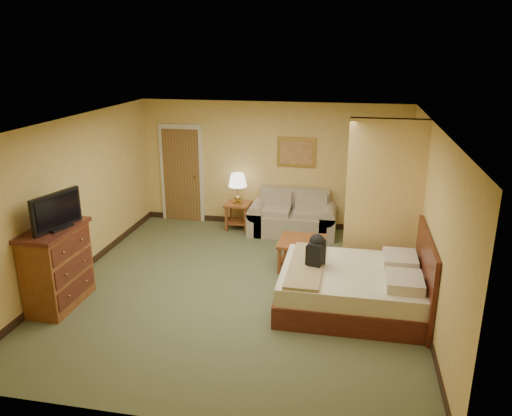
% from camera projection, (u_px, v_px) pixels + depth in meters
% --- Properties ---
extents(floor, '(6.00, 6.00, 0.00)m').
position_uv_depth(floor, '(240.00, 288.00, 7.88)').
color(floor, '#535A3A').
rests_on(floor, ground).
extents(ceiling, '(6.00, 6.00, 0.00)m').
position_uv_depth(ceiling, '(238.00, 123.00, 7.08)').
color(ceiling, white).
rests_on(ceiling, back_wall).
extents(back_wall, '(5.50, 0.02, 2.60)m').
position_uv_depth(back_wall, '(272.00, 165.00, 10.28)').
color(back_wall, '#DAB25D').
rests_on(back_wall, floor).
extents(left_wall, '(0.02, 6.00, 2.60)m').
position_uv_depth(left_wall, '(72.00, 200.00, 7.98)').
color(left_wall, '#DAB25D').
rests_on(left_wall, floor).
extents(right_wall, '(0.02, 6.00, 2.60)m').
position_uv_depth(right_wall, '(431.00, 222.00, 6.97)').
color(right_wall, '#DAB25D').
rests_on(right_wall, floor).
extents(partition, '(1.20, 0.15, 2.60)m').
position_uv_depth(partition, '(384.00, 200.00, 7.95)').
color(partition, '#DAB25D').
rests_on(partition, floor).
extents(door, '(0.94, 0.16, 2.10)m').
position_uv_depth(door, '(182.00, 174.00, 10.69)').
color(door, beige).
rests_on(door, floor).
extents(baseboard, '(5.50, 0.02, 0.12)m').
position_uv_depth(baseboard, '(271.00, 222.00, 10.65)').
color(baseboard, black).
rests_on(baseboard, floor).
extents(loveseat, '(1.74, 0.81, 0.88)m').
position_uv_depth(loveseat, '(292.00, 220.00, 10.10)').
color(loveseat, tan).
rests_on(loveseat, floor).
extents(side_table, '(0.50, 0.50, 0.55)m').
position_uv_depth(side_table, '(238.00, 212.00, 10.36)').
color(side_table, brown).
rests_on(side_table, floor).
extents(table_lamp, '(0.38, 0.38, 0.63)m').
position_uv_depth(table_lamp, '(238.00, 181.00, 10.15)').
color(table_lamp, '#AC8D3F').
rests_on(table_lamp, side_table).
extents(coffee_table, '(0.79, 0.79, 0.50)m').
position_uv_depth(coffee_table, '(302.00, 248.00, 8.51)').
color(coffee_table, brown).
rests_on(coffee_table, floor).
extents(wall_picture, '(0.78, 0.04, 0.61)m').
position_uv_depth(wall_picture, '(296.00, 152.00, 10.07)').
color(wall_picture, '#B78E3F').
rests_on(wall_picture, back_wall).
extents(dresser, '(0.59, 1.13, 1.20)m').
position_uv_depth(dresser, '(57.00, 267.00, 7.20)').
color(dresser, brown).
rests_on(dresser, floor).
extents(tv, '(0.30, 0.84, 0.52)m').
position_uv_depth(tv, '(56.00, 212.00, 6.93)').
color(tv, black).
rests_on(tv, dresser).
extents(bed, '(2.14, 1.82, 1.18)m').
position_uv_depth(bed, '(358.00, 287.00, 7.21)').
color(bed, '#481910').
rests_on(bed, floor).
extents(backpack, '(0.25, 0.33, 0.50)m').
position_uv_depth(backpack, '(317.00, 250.00, 7.20)').
color(backpack, black).
rests_on(backpack, bed).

